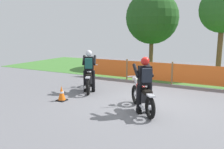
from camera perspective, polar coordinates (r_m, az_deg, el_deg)
name	(u,v)px	position (r m, az deg, el deg)	size (l,w,h in m)	color
ground	(147,104)	(8.07, 8.52, -7.11)	(24.00, 24.00, 0.02)	slate
grass_verge	(186,73)	(14.52, 17.55, 0.42)	(24.00, 6.88, 0.01)	#427A33
barrier_fence	(172,73)	(11.10, 14.43, 0.42)	(9.17, 0.08, 1.05)	olive
tree_leftmost	(152,18)	(16.44, 9.75, 13.49)	(3.55, 3.55, 5.11)	brown
tree_near_left	(223,10)	(14.35, 25.40, 14.03)	(2.50, 2.50, 4.83)	brown
motorcycle_lead	(90,79)	(9.70, -5.47, -1.04)	(1.13, 1.91, 1.00)	black
motorcycle_trailing	(142,95)	(7.25, 7.30, -5.10)	(1.39, 1.68, 0.98)	black
rider_lead	(89,68)	(9.40, -5.62, 1.47)	(0.71, 0.79, 1.69)	black
rider_trailing	(145,82)	(6.93, 7.98, -1.79)	(0.74, 0.78, 1.69)	black
traffic_cone	(62,93)	(8.45, -12.17, -4.54)	(0.32, 0.32, 0.53)	black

